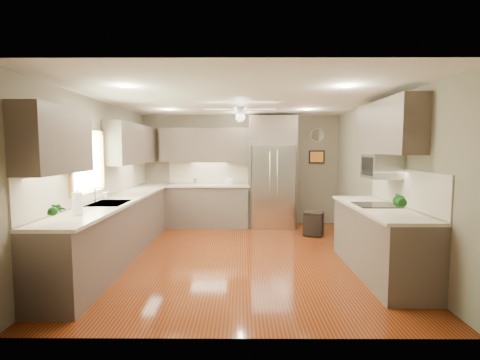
{
  "coord_description": "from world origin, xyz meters",
  "views": [
    {
      "loc": [
        0.02,
        -5.53,
        1.72
      ],
      "look_at": [
        -0.01,
        0.6,
        1.18
      ],
      "focal_mm": 26.0,
      "sensor_mm": 36.0,
      "label": 1
    }
  ],
  "objects_px": {
    "canister_c": "(207,180)",
    "stool": "(313,224)",
    "canister_b": "(195,181)",
    "potted_plant_left": "(54,210)",
    "soap_bottle": "(107,194)",
    "microwave": "(381,166)",
    "bowl": "(230,183)",
    "paper_towel": "(77,204)",
    "refrigerator": "(272,174)",
    "potted_plant_right": "(401,201)"
  },
  "relations": [
    {
      "from": "refrigerator",
      "to": "microwave",
      "type": "distance_m",
      "value": 3.03
    },
    {
      "from": "refrigerator",
      "to": "paper_towel",
      "type": "height_order",
      "value": "refrigerator"
    },
    {
      "from": "canister_b",
      "to": "refrigerator",
      "type": "bearing_deg",
      "value": -2.45
    },
    {
      "from": "soap_bottle",
      "to": "potted_plant_left",
      "type": "distance_m",
      "value": 1.79
    },
    {
      "from": "bowl",
      "to": "stool",
      "type": "relative_size",
      "value": 0.48
    },
    {
      "from": "canister_b",
      "to": "soap_bottle",
      "type": "bearing_deg",
      "value": -113.76
    },
    {
      "from": "soap_bottle",
      "to": "potted_plant_left",
      "type": "relative_size",
      "value": 0.56
    },
    {
      "from": "canister_b",
      "to": "bowl",
      "type": "relative_size",
      "value": 0.54
    },
    {
      "from": "canister_c",
      "to": "refrigerator",
      "type": "xyz_separation_m",
      "value": [
        1.47,
        -0.08,
        0.16
      ]
    },
    {
      "from": "soap_bottle",
      "to": "potted_plant_right",
      "type": "bearing_deg",
      "value": -17.3
    },
    {
      "from": "canister_c",
      "to": "paper_towel",
      "type": "distance_m",
      "value": 3.88
    },
    {
      "from": "canister_b",
      "to": "potted_plant_left",
      "type": "bearing_deg",
      "value": -102.48
    },
    {
      "from": "bowl",
      "to": "stool",
      "type": "height_order",
      "value": "bowl"
    },
    {
      "from": "bowl",
      "to": "paper_towel",
      "type": "xyz_separation_m",
      "value": [
        -1.68,
        -3.65,
        0.11
      ]
    },
    {
      "from": "canister_c",
      "to": "soap_bottle",
      "type": "height_order",
      "value": "canister_c"
    },
    {
      "from": "canister_b",
      "to": "potted_plant_left",
      "type": "height_order",
      "value": "potted_plant_left"
    },
    {
      "from": "soap_bottle",
      "to": "stool",
      "type": "relative_size",
      "value": 0.36
    },
    {
      "from": "refrigerator",
      "to": "stool",
      "type": "xyz_separation_m",
      "value": [
        0.76,
        -0.81,
        -0.95
      ]
    },
    {
      "from": "microwave",
      "to": "canister_c",
      "type": "bearing_deg",
      "value": 135.05
    },
    {
      "from": "potted_plant_left",
      "to": "paper_towel",
      "type": "bearing_deg",
      "value": 88.01
    },
    {
      "from": "canister_b",
      "to": "microwave",
      "type": "height_order",
      "value": "microwave"
    },
    {
      "from": "paper_towel",
      "to": "potted_plant_right",
      "type": "bearing_deg",
      "value": 0.69
    },
    {
      "from": "refrigerator",
      "to": "stool",
      "type": "relative_size",
      "value": 5.19
    },
    {
      "from": "soap_bottle",
      "to": "potted_plant_right",
      "type": "distance_m",
      "value": 4.19
    },
    {
      "from": "bowl",
      "to": "microwave",
      "type": "bearing_deg",
      "value": -50.24
    },
    {
      "from": "soap_bottle",
      "to": "stool",
      "type": "distance_m",
      "value": 3.93
    },
    {
      "from": "canister_c",
      "to": "potted_plant_left",
      "type": "relative_size",
      "value": 0.52
    },
    {
      "from": "canister_c",
      "to": "microwave",
      "type": "height_order",
      "value": "microwave"
    },
    {
      "from": "refrigerator",
      "to": "potted_plant_left",
      "type": "bearing_deg",
      "value": -122.78
    },
    {
      "from": "potted_plant_left",
      "to": "soap_bottle",
      "type": "bearing_deg",
      "value": 94.23
    },
    {
      "from": "soap_bottle",
      "to": "bowl",
      "type": "distance_m",
      "value": 2.98
    },
    {
      "from": "potted_plant_left",
      "to": "bowl",
      "type": "bearing_deg",
      "value": 67.68
    },
    {
      "from": "soap_bottle",
      "to": "microwave",
      "type": "xyz_separation_m",
      "value": [
        4.11,
        -0.38,
        0.46
      ]
    },
    {
      "from": "canister_c",
      "to": "refrigerator",
      "type": "distance_m",
      "value": 1.48
    },
    {
      "from": "canister_c",
      "to": "potted_plant_right",
      "type": "bearing_deg",
      "value": -53.65
    },
    {
      "from": "potted_plant_left",
      "to": "paper_towel",
      "type": "xyz_separation_m",
      "value": [
        0.02,
        0.49,
        -0.01
      ]
    },
    {
      "from": "stool",
      "to": "potted_plant_left",
      "type": "bearing_deg",
      "value": -135.99
    },
    {
      "from": "canister_b",
      "to": "microwave",
      "type": "relative_size",
      "value": 0.23
    },
    {
      "from": "soap_bottle",
      "to": "microwave",
      "type": "height_order",
      "value": "microwave"
    },
    {
      "from": "microwave",
      "to": "soap_bottle",
      "type": "bearing_deg",
      "value": 174.72
    },
    {
      "from": "bowl",
      "to": "paper_towel",
      "type": "bearing_deg",
      "value": -114.75
    },
    {
      "from": "canister_c",
      "to": "microwave",
      "type": "bearing_deg",
      "value": -44.95
    },
    {
      "from": "canister_c",
      "to": "stool",
      "type": "relative_size",
      "value": 0.34
    },
    {
      "from": "canister_b",
      "to": "canister_c",
      "type": "distance_m",
      "value": 0.26
    },
    {
      "from": "canister_b",
      "to": "paper_towel",
      "type": "bearing_deg",
      "value": -103.82
    },
    {
      "from": "paper_towel",
      "to": "bowl",
      "type": "bearing_deg",
      "value": 65.25
    },
    {
      "from": "canister_b",
      "to": "bowl",
      "type": "distance_m",
      "value": 0.77
    },
    {
      "from": "potted_plant_right",
      "to": "bowl",
      "type": "relative_size",
      "value": 1.49
    },
    {
      "from": "refrigerator",
      "to": "stool",
      "type": "distance_m",
      "value": 1.47
    },
    {
      "from": "potted_plant_right",
      "to": "potted_plant_left",
      "type": "bearing_deg",
      "value": -172.11
    }
  ]
}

